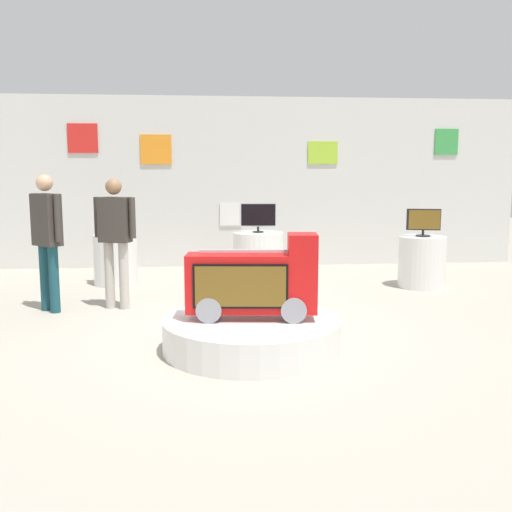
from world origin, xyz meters
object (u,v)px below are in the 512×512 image
Objects in this scene: tv_on_left_rear at (258,216)px; shopper_browsing_near_truck at (47,232)px; display_pedestal_left_rear at (258,256)px; tv_on_center_rear at (114,220)px; tv_on_right_rear at (424,221)px; display_pedestal_right_rear at (422,262)px; display_pedestal_center_rear at (116,260)px; novelty_firetruck_tv at (254,284)px; shopper_browsing_rear at (115,233)px; main_display_pedestal at (252,334)px.

shopper_browsing_near_truck is at bearing -145.95° from tv_on_left_rear.
display_pedestal_left_rear is 1.40× the size of tv_on_center_rear.
tv_on_right_rear is at bearing -18.41° from display_pedestal_left_rear.
display_pedestal_right_rear is (2.40, -0.80, 0.00)m from display_pedestal_left_rear.
shopper_browsing_near_truck is at bearing -145.88° from display_pedestal_left_rear.
display_pedestal_center_rear is 1.57× the size of tv_on_right_rear.
novelty_firetruck_tv is at bearing -36.86° from shopper_browsing_near_truck.
shopper_browsing_near_truck reaches higher than display_pedestal_left_rear.
tv_on_left_rear reaches higher than novelty_firetruck_tv.
shopper_browsing_rear is at bearing -80.93° from display_pedestal_center_rear.
shopper_browsing_near_truck is 0.81m from shopper_browsing_rear.
main_display_pedestal is 2.93× the size of tv_on_left_rear.
shopper_browsing_near_truck is (-5.17, -1.08, 0.60)m from display_pedestal_right_rear.
main_display_pedestal is at bearing -96.29° from display_pedestal_left_rear.
main_display_pedestal is 2.24× the size of display_pedestal_center_rear.
shopper_browsing_near_truck is (-0.55, -1.71, 0.60)m from display_pedestal_center_rear.
shopper_browsing_rear is (-1.97, -1.79, -0.07)m from tv_on_left_rear.
display_pedestal_center_rear is 1.35× the size of tv_on_center_rear.
shopper_browsing_rear reaches higher than tv_on_center_rear.
shopper_browsing_rear reaches higher than tv_on_left_rear.
tv_on_right_rear is at bearing 45.91° from novelty_firetruck_tv.
tv_on_right_rear is 4.48m from shopper_browsing_rear.
shopper_browsing_near_truck reaches higher than main_display_pedestal.
tv_on_center_rear is at bearing 117.79° from novelty_firetruck_tv.
shopper_browsing_near_truck is at bearing -107.76° from display_pedestal_center_rear.
shopper_browsing_rear is at bearing 130.14° from novelty_firetruck_tv.
display_pedestal_right_rear is 0.45× the size of shopper_browsing_near_truck.
display_pedestal_left_rear is 1.36× the size of tv_on_left_rear.
main_display_pedestal is at bearing -134.37° from display_pedestal_right_rear.
display_pedestal_right_rear is at bearing 45.63° from main_display_pedestal.
display_pedestal_center_rear is (-1.82, 3.50, 0.23)m from main_display_pedestal.
tv_on_center_rear is at bearing 172.33° from display_pedestal_right_rear.
display_pedestal_center_rear is at bearing 172.23° from tv_on_right_rear.
display_pedestal_right_rear is 0.47× the size of shopper_browsing_rear.
display_pedestal_left_rear is at bearing 84.10° from novelty_firetruck_tv.
novelty_firetruck_tv is 2.48m from shopper_browsing_rear.
main_display_pedestal is 4.10m from tv_on_right_rear.
display_pedestal_center_rear reaches higher than main_display_pedestal.
shopper_browsing_rear is at bearing -137.63° from display_pedestal_left_rear.
display_pedestal_left_rear is at bearing 83.71° from main_display_pedestal.
display_pedestal_left_rear and display_pedestal_right_rear have the same top height.
tv_on_center_rear is 0.35× the size of shopper_browsing_rear.
shopper_browsing_rear is (0.26, -1.62, -0.04)m from tv_on_center_rear.
shopper_browsing_rear is (-1.56, 1.87, 0.81)m from main_display_pedestal.
tv_on_center_rear reaches higher than main_display_pedestal.
tv_on_left_rear is (0.38, 3.67, 0.38)m from novelty_firetruck_tv.
shopper_browsing_rear is at bearing -80.91° from tv_on_center_rear.
novelty_firetruck_tv is at bearing -95.92° from tv_on_left_rear.
tv_on_left_rear is at bearing 4.32° from tv_on_center_rear.
tv_on_right_rear is (0.00, -0.00, 0.61)m from display_pedestal_right_rear.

